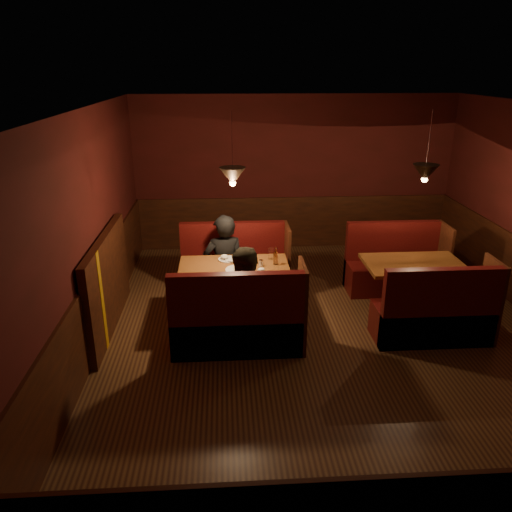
{
  "coord_description": "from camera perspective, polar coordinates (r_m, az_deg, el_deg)",
  "views": [
    {
      "loc": [
        -1.34,
        -5.8,
        3.36
      ],
      "look_at": [
        -0.93,
        0.5,
        0.95
      ],
      "focal_mm": 35.0,
      "sensor_mm": 36.0,
      "label": 1
    }
  ],
  "objects": [
    {
      "name": "diner_a",
      "position": [
        7.35,
        -3.7,
        0.91
      ],
      "size": [
        0.68,
        0.5,
        1.71
      ],
      "primitive_type": "imported",
      "rotation": [
        0.0,
        0.0,
        3.3
      ],
      "color": "black",
      "rests_on": "ground"
    },
    {
      "name": "main_table",
      "position": [
        6.88,
        -2.37,
        -2.62
      ],
      "size": [
        1.5,
        0.91,
        1.05
      ],
      "color": "brown",
      "rests_on": "ground"
    },
    {
      "name": "second_bench_near",
      "position": [
        6.85,
        19.87,
        -6.61
      ],
      "size": [
        1.52,
        0.57,
        1.08
      ],
      "color": "#36080B",
      "rests_on": "ground"
    },
    {
      "name": "diner_b",
      "position": [
        6.22,
        -0.89,
        -3.26
      ],
      "size": [
        0.89,
        0.75,
        1.64
      ],
      "primitive_type": "imported",
      "rotation": [
        0.0,
        0.0,
        -0.18
      ],
      "color": "black",
      "rests_on": "ground"
    },
    {
      "name": "room",
      "position": [
        6.38,
        6.07,
        -0.46
      ],
      "size": [
        6.02,
        7.02,
        2.92
      ],
      "color": "#412519",
      "rests_on": "ground"
    },
    {
      "name": "main_bench_far",
      "position": [
        7.76,
        -2.38,
        -1.88
      ],
      "size": [
        1.65,
        0.59,
        1.13
      ],
      "color": "#36080B",
      "rests_on": "ground"
    },
    {
      "name": "second_bench_far",
      "position": [
        8.23,
        15.55,
        -1.42
      ],
      "size": [
        1.52,
        0.57,
        1.08
      ],
      "color": "#36080B",
      "rests_on": "ground"
    },
    {
      "name": "second_table",
      "position": [
        7.42,
        17.47,
        -2.18
      ],
      "size": [
        1.37,
        0.88,
        0.77
      ],
      "color": "brown",
      "rests_on": "ground"
    },
    {
      "name": "main_bench_near",
      "position": [
        6.23,
        -1.96,
        -7.96
      ],
      "size": [
        1.65,
        0.59,
        1.13
      ],
      "color": "#36080B",
      "rests_on": "ground"
    }
  ]
}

